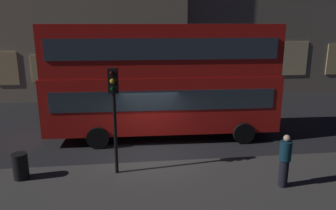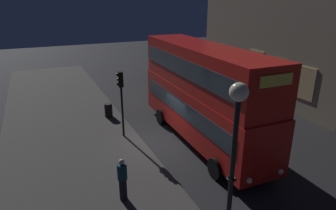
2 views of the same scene
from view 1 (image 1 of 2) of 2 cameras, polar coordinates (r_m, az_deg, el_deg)
name	(u,v)px [view 1 (image 1 of 2)]	position (r m, az deg, el deg)	size (l,w,h in m)	color
ground_plane	(151,155)	(13.76, -3.01, -8.85)	(80.00, 80.00, 0.00)	#232326
double_decker_bus	(162,77)	(15.08, -1.04, 5.11)	(10.98, 3.02, 5.39)	red
traffic_light_near_kerb	(114,99)	(11.15, -9.65, 1.03)	(0.35, 0.38, 3.84)	black
pedestrian	(285,160)	(11.34, 20.10, -9.26)	(0.38, 0.38, 1.81)	black
litter_bin	(20,166)	(12.47, -24.82, -9.87)	(0.52, 0.52, 0.93)	black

